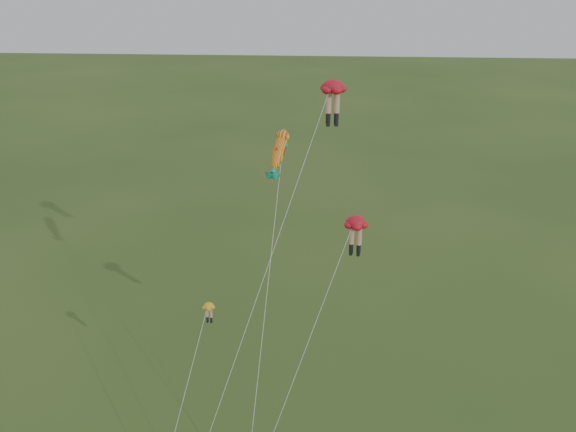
{
  "coord_description": "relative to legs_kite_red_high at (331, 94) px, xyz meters",
  "views": [
    {
      "loc": [
        4.62,
        -27.94,
        27.74
      ],
      "look_at": [
        2.52,
        6.0,
        13.37
      ],
      "focal_mm": 40.0,
      "sensor_mm": 36.0,
      "label": 1
    }
  ],
  "objects": [
    {
      "name": "fish_kite",
      "position": [
        -3.2,
        -0.6,
        -3.56
      ],
      "size": [
        1.94,
        13.84,
        17.3
      ],
      "rotation": [
        0.85,
        0.0,
        -0.31
      ],
      "color": "gold",
      "rests_on": "ground"
    },
    {
      "name": "legs_kite_yellow",
      "position": [
        -7.02,
        -7.74,
        -11.7
      ],
      "size": [
        2.63,
        6.71,
        8.65
      ],
      "rotation": [
        0.0,
        0.0,
        -0.17
      ],
      "color": "gold",
      "rests_on": "ground"
    },
    {
      "name": "legs_kite_red_high",
      "position": [
        0.0,
        0.0,
        0.0
      ],
      "size": [
        8.47,
        14.65,
        20.22
      ],
      "rotation": [
        0.0,
        0.0,
        0.14
      ],
      "color": "red",
      "rests_on": "ground"
    },
    {
      "name": "legs_kite_red_mid",
      "position": [
        1.47,
        -5.51,
        -6.57
      ],
      "size": [
        6.65,
        9.81,
        13.54
      ],
      "rotation": [
        0.0,
        0.0,
        -0.21
      ],
      "color": "red",
      "rests_on": "ground"
    }
  ]
}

